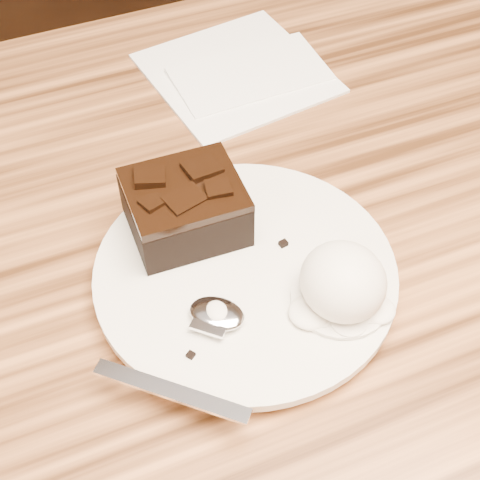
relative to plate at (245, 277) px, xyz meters
name	(u,v)px	position (x,y,z in m)	size (l,w,h in m)	color
plate	(245,277)	(0.00, 0.00, 0.00)	(0.22, 0.22, 0.02)	silver
brownie	(185,210)	(-0.03, 0.05, 0.03)	(0.08, 0.07, 0.04)	black
ice_cream_scoop	(343,282)	(0.05, -0.05, 0.03)	(0.06, 0.06, 0.05)	white
melt_puddle	(340,298)	(0.05, -0.05, 0.01)	(0.07, 0.07, 0.00)	silver
spoon	(217,315)	(-0.03, -0.03, 0.01)	(0.03, 0.16, 0.01)	silver
napkin	(237,72)	(0.09, 0.24, -0.01)	(0.16, 0.16, 0.01)	white
crumb_a	(283,244)	(0.03, 0.01, 0.01)	(0.01, 0.01, 0.00)	black
crumb_b	(191,355)	(-0.06, -0.05, 0.01)	(0.01, 0.01, 0.00)	black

